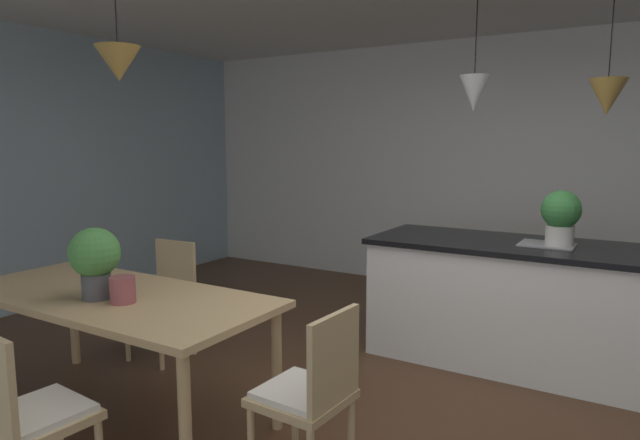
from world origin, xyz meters
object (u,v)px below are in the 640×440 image
at_px(chair_kitchen_end, 311,392).
at_px(vase_on_dining_table, 123,290).
at_px(potted_plant_on_table, 95,257).
at_px(chair_far_left, 164,295).
at_px(kitchen_island, 526,303).
at_px(chair_near_right, 27,414).
at_px(potted_plant_on_island, 561,215).
at_px(dining_table, 113,304).

xyz_separation_m(chair_kitchen_end, vase_on_dining_table, (-1.15, -0.09, 0.34)).
xyz_separation_m(potted_plant_on_table, vase_on_dining_table, (0.19, 0.02, -0.16)).
height_order(chair_far_left, vase_on_dining_table, vase_on_dining_table).
bearing_deg(chair_far_left, kitchen_island, 27.44).
bearing_deg(chair_near_right, vase_on_dining_table, 108.14).
distance_m(chair_near_right, potted_plant_on_island, 3.36).
bearing_deg(chair_far_left, potted_plant_on_table, -63.28).
xyz_separation_m(dining_table, chair_near_right, (0.44, -0.81, -0.20)).
relative_size(chair_near_right, chair_far_left, 1.00).
bearing_deg(potted_plant_on_island, chair_far_left, -154.40).
bearing_deg(potted_plant_on_table, dining_table, 98.35).
height_order(dining_table, chair_kitchen_end, chair_kitchen_end).
distance_m(chair_far_left, kitchen_island, 2.67).
xyz_separation_m(chair_far_left, potted_plant_on_island, (2.57, 1.23, 0.64)).
relative_size(chair_kitchen_end, potted_plant_on_table, 2.15).
relative_size(potted_plant_on_island, potted_plant_on_table, 0.97).
distance_m(chair_far_left, potted_plant_on_table, 1.15).
height_order(chair_kitchen_end, potted_plant_on_table, potted_plant_on_table).
bearing_deg(vase_on_dining_table, kitchen_island, 51.22).
xyz_separation_m(chair_kitchen_end, chair_far_left, (-1.81, 0.81, 0.00)).
distance_m(chair_near_right, vase_on_dining_table, 0.82).
xyz_separation_m(chair_kitchen_end, kitchen_island, (0.56, 2.04, -0.01)).
height_order(chair_kitchen_end, vase_on_dining_table, vase_on_dining_table).
xyz_separation_m(chair_near_right, chair_kitchen_end, (0.92, 0.80, 0.00)).
distance_m(chair_near_right, kitchen_island, 3.21).
relative_size(chair_far_left, vase_on_dining_table, 5.96).
distance_m(chair_kitchen_end, chair_far_left, 1.98).
distance_m(potted_plant_on_island, vase_on_dining_table, 2.88).
height_order(chair_near_right, chair_kitchen_end, same).
relative_size(dining_table, chair_far_left, 2.28).
height_order(chair_far_left, potted_plant_on_island, potted_plant_on_island).
bearing_deg(potted_plant_on_table, chair_near_right, -58.31).
xyz_separation_m(chair_kitchen_end, potted_plant_on_island, (0.76, 2.04, 0.64)).
xyz_separation_m(chair_near_right, vase_on_dining_table, (-0.23, 0.71, 0.34)).
bearing_deg(chair_kitchen_end, chair_near_right, -138.86).
distance_m(chair_far_left, vase_on_dining_table, 1.17).
distance_m(chair_near_right, potted_plant_on_table, 0.95).
xyz_separation_m(dining_table, potted_plant_on_island, (2.12, 2.04, 0.44)).
relative_size(potted_plant_on_table, vase_on_dining_table, 2.77).
height_order(kitchen_island, potted_plant_on_table, potted_plant_on_table).
height_order(dining_table, potted_plant_on_island, potted_plant_on_island).
relative_size(chair_near_right, vase_on_dining_table, 5.96).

